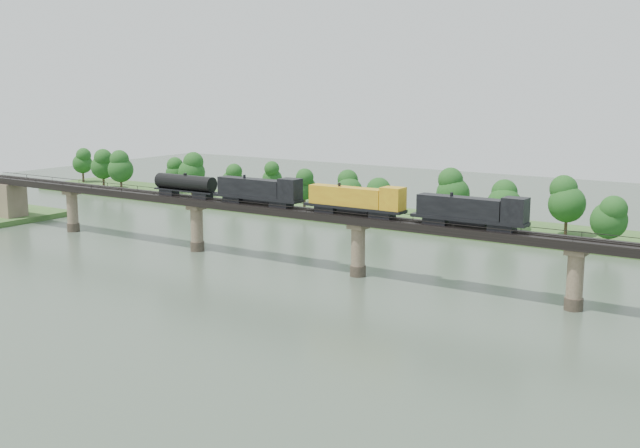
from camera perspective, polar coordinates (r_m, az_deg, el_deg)
The scene contains 6 objects.
ground at distance 125.87m, azimuth -4.41°, elevation -6.46°, with size 400.00×400.00×0.00m, color #364436.
far_bank at distance 197.69m, azimuth 10.98°, elevation -0.22°, with size 300.00×24.00×1.60m, color #2F5221.
bridge at distance 148.49m, azimuth 2.73°, elevation -1.67°, with size 236.00×30.00×11.50m.
bridge_superstructure at distance 147.31m, azimuth 2.75°, elevation 0.74°, with size 220.00×4.90×0.75m.
far_treeline at distance 195.66m, azimuth 8.33°, elevation 2.14°, with size 289.06×17.54×13.60m.
freight_train at distance 151.31m, azimuth 0.06°, elevation 1.94°, with size 82.93×3.23×5.71m.
Camera 1 is at (74.81, -94.53, 36.21)m, focal length 45.00 mm.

